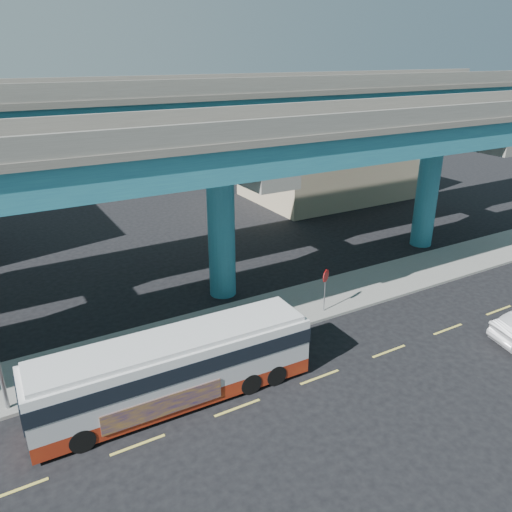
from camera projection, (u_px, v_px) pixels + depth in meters
ground at (316, 374)px, 21.62m from camera, size 120.00×120.00×0.00m
sidewalk at (253, 318)px, 26.01m from camera, size 70.00×4.00×0.15m
lane_markings at (320, 377)px, 21.38m from camera, size 58.00×0.12×0.01m
viaduct at (218, 132)px, 25.47m from camera, size 52.00×12.40×11.70m
building_beige at (327, 160)px, 47.05m from camera, size 14.00×10.23×7.00m
transit_bus at (175, 366)px, 19.45m from camera, size 11.18×2.62×2.85m
stop_sign at (326, 281)px, 25.93m from camera, size 0.65×0.38×2.41m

